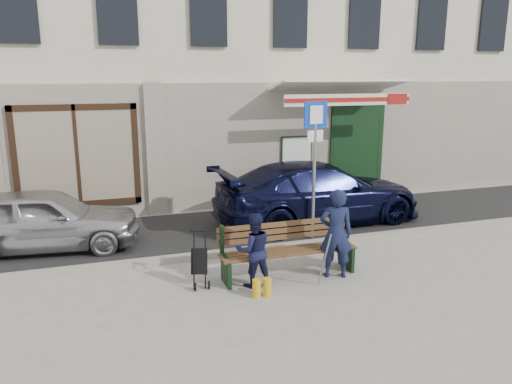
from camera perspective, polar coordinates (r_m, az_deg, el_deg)
name	(u,v)px	position (r m, az deg, el deg)	size (l,w,h in m)	color
ground	(280,283)	(8.54, 2.75, -10.31)	(80.00, 80.00, 0.00)	#9E9991
asphalt_lane	(231,229)	(11.30, -2.85, -4.25)	(60.00, 3.20, 0.01)	#282828
curb	(253,250)	(9.83, -0.37, -6.65)	(60.00, 0.18, 0.12)	#9E9384
building	(183,21)	(16.07, -8.38, 18.82)	(20.00, 8.27, 10.00)	beige
car_silver	(44,219)	(10.72, -23.09, -2.87)	(1.48, 3.67, 1.25)	#B7B7BC
car_navy	(318,193)	(11.73, 7.15, -0.06)	(2.01, 4.95, 1.44)	black
parking_sign	(315,148)	(10.24, 6.74, 5.06)	(0.53, 0.12, 2.89)	gray
bench	(286,251)	(8.66, 3.45, -6.72)	(2.40, 1.17, 0.98)	brown
man	(336,233)	(8.62, 9.12, -4.70)	(0.57, 0.37, 1.56)	#151B3A
woman	(254,250)	(8.20, -0.26, -6.63)	(0.61, 0.47, 1.25)	#131534
stroller	(199,262)	(8.33, -6.49, -8.00)	(0.32, 0.42, 0.92)	black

